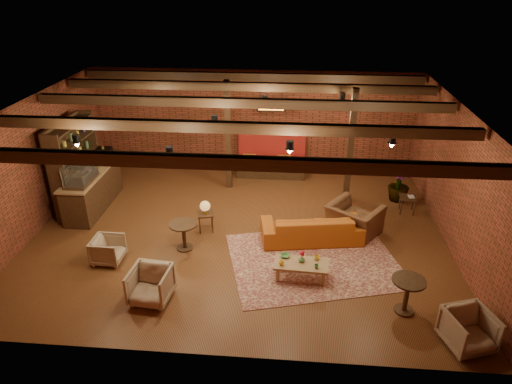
# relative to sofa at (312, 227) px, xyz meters

# --- Properties ---
(floor) EXTENTS (10.00, 10.00, 0.00)m
(floor) POSITION_rel_sofa_xyz_m (-1.78, 0.17, -0.35)
(floor) COLOR #37240D
(floor) RESTS_ON ground
(ceiling) EXTENTS (10.00, 8.00, 0.02)m
(ceiling) POSITION_rel_sofa_xyz_m (-1.78, 0.17, 2.85)
(ceiling) COLOR black
(ceiling) RESTS_ON wall_back
(wall_back) EXTENTS (10.00, 0.02, 3.20)m
(wall_back) POSITION_rel_sofa_xyz_m (-1.78, 4.17, 1.25)
(wall_back) COLOR brown
(wall_back) RESTS_ON ground
(wall_front) EXTENTS (10.00, 0.02, 3.20)m
(wall_front) POSITION_rel_sofa_xyz_m (-1.78, -3.83, 1.25)
(wall_front) COLOR brown
(wall_front) RESTS_ON ground
(wall_left) EXTENTS (0.02, 8.00, 3.20)m
(wall_left) POSITION_rel_sofa_xyz_m (-6.78, 0.17, 1.25)
(wall_left) COLOR brown
(wall_left) RESTS_ON ground
(wall_right) EXTENTS (0.02, 8.00, 3.20)m
(wall_right) POSITION_rel_sofa_xyz_m (3.22, 0.17, 1.25)
(wall_right) COLOR brown
(wall_right) RESTS_ON ground
(ceiling_beams) EXTENTS (9.80, 6.40, 0.22)m
(ceiling_beams) POSITION_rel_sofa_xyz_m (-1.78, 0.17, 2.73)
(ceiling_beams) COLOR black
(ceiling_beams) RESTS_ON ceiling
(ceiling_pipe) EXTENTS (9.60, 0.12, 0.12)m
(ceiling_pipe) POSITION_rel_sofa_xyz_m (-1.78, 1.77, 2.50)
(ceiling_pipe) COLOR black
(ceiling_pipe) RESTS_ON ceiling
(post_left) EXTENTS (0.16, 0.16, 3.20)m
(post_left) POSITION_rel_sofa_xyz_m (-2.38, 2.77, 1.25)
(post_left) COLOR black
(post_left) RESTS_ON ground
(post_right) EXTENTS (0.16, 0.16, 3.20)m
(post_right) POSITION_rel_sofa_xyz_m (1.02, 2.17, 1.25)
(post_right) COLOR black
(post_right) RESTS_ON ground
(service_counter) EXTENTS (0.80, 2.50, 1.60)m
(service_counter) POSITION_rel_sofa_xyz_m (-5.88, 1.17, 0.45)
(service_counter) COLOR black
(service_counter) RESTS_ON ground
(plant_counter) EXTENTS (0.35, 0.39, 0.30)m
(plant_counter) POSITION_rel_sofa_xyz_m (-5.78, 1.37, 0.87)
(plant_counter) COLOR #337F33
(plant_counter) RESTS_ON service_counter
(shelving_hutch) EXTENTS (0.52, 2.00, 2.40)m
(shelving_hutch) POSITION_rel_sofa_xyz_m (-6.28, 1.27, 0.85)
(shelving_hutch) COLOR black
(shelving_hutch) RESTS_ON ground
(banquette) EXTENTS (2.10, 0.70, 1.00)m
(banquette) POSITION_rel_sofa_xyz_m (-1.18, 3.72, 0.15)
(banquette) COLOR #A6201B
(banquette) RESTS_ON ground
(service_sign) EXTENTS (0.86, 0.06, 0.30)m
(service_sign) POSITION_rel_sofa_xyz_m (-1.18, 3.27, 2.00)
(service_sign) COLOR orange
(service_sign) RESTS_ON ceiling
(ceiling_spotlights) EXTENTS (6.40, 4.40, 0.28)m
(ceiling_spotlights) POSITION_rel_sofa_xyz_m (-1.78, 0.17, 2.51)
(ceiling_spotlights) COLOR black
(ceiling_spotlights) RESTS_ON ceiling
(rug) EXTENTS (4.25, 3.64, 0.01)m
(rug) POSITION_rel_sofa_xyz_m (0.04, -0.88, -0.34)
(rug) COLOR maroon
(rug) RESTS_ON floor
(sofa) EXTENTS (2.51, 1.30, 0.70)m
(sofa) POSITION_rel_sofa_xyz_m (0.00, 0.00, 0.00)
(sofa) COLOR #A24C16
(sofa) RESTS_ON floor
(coffee_table) EXTENTS (1.16, 0.63, 0.64)m
(coffee_table) POSITION_rel_sofa_xyz_m (-0.27, -1.54, -0.00)
(coffee_table) COLOR olive
(coffee_table) RESTS_ON floor
(side_table_lamp) EXTENTS (0.47, 0.47, 0.81)m
(side_table_lamp) POSITION_rel_sofa_xyz_m (-2.62, 0.23, 0.27)
(side_table_lamp) COLOR black
(side_table_lamp) RESTS_ON floor
(round_table_left) EXTENTS (0.65, 0.65, 0.67)m
(round_table_left) POSITION_rel_sofa_xyz_m (-2.97, -0.63, 0.11)
(round_table_left) COLOR black
(round_table_left) RESTS_ON floor
(armchair_a) EXTENTS (0.61, 0.65, 0.65)m
(armchair_a) POSITION_rel_sofa_xyz_m (-4.55, -1.28, -0.02)
(armchair_a) COLOR beige
(armchair_a) RESTS_ON floor
(armchair_b) EXTENTS (0.83, 0.79, 0.78)m
(armchair_b) POSITION_rel_sofa_xyz_m (-3.21, -2.50, 0.04)
(armchair_b) COLOR beige
(armchair_b) RESTS_ON floor
(armchair_right) EXTENTS (1.41, 1.32, 1.03)m
(armchair_right) POSITION_rel_sofa_xyz_m (1.05, 0.41, 0.17)
(armchair_right) COLOR brown
(armchair_right) RESTS_ON floor
(side_table_book) EXTENTS (0.46, 0.46, 0.49)m
(side_table_book) POSITION_rel_sofa_xyz_m (2.58, 1.59, 0.08)
(side_table_book) COLOR black
(side_table_book) RESTS_ON floor
(round_table_right) EXTENTS (0.63, 0.63, 0.74)m
(round_table_right) POSITION_rel_sofa_xyz_m (1.73, -2.42, 0.15)
(round_table_right) COLOR black
(round_table_right) RESTS_ON floor
(armchair_far) EXTENTS (0.94, 0.91, 0.78)m
(armchair_far) POSITION_rel_sofa_xyz_m (2.62, -3.23, 0.04)
(armchair_far) COLOR beige
(armchair_far) RESTS_ON floor
(plant_tall) EXTENTS (2.02, 2.02, 3.10)m
(plant_tall) POSITION_rel_sofa_xyz_m (2.47, 2.30, 1.20)
(plant_tall) COLOR #4C7F4C
(plant_tall) RESTS_ON floor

